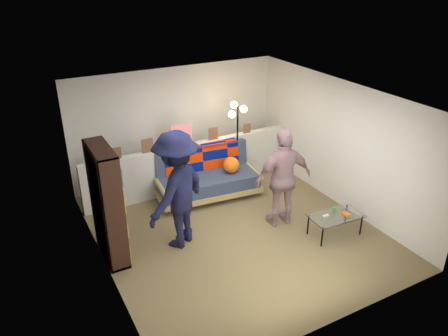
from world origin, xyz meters
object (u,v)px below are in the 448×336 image
Objects in this scene: person_left at (177,190)px; coffee_table at (336,216)px; bookshelf at (107,208)px; floor_lamp at (237,127)px; person_right at (283,178)px; futon_sofa at (207,177)px.

coffee_table is at bearing 124.58° from person_left.
floor_lamp is at bearing 23.11° from bookshelf.
person_right is at bearing 138.42° from person_left.
coffee_table is at bearing -19.40° from bookshelf.
bookshelf reaches higher than floor_lamp.
person_right is (-0.10, -1.79, -0.35)m from floor_lamp.
futon_sofa is at bearing -58.56° from person_right.
person_left reaches higher than futon_sofa.
futon_sofa is at bearing -164.69° from person_left.
bookshelf is at bearing -41.87° from person_left.
bookshelf is at bearing -154.53° from futon_sofa.
futon_sofa is at bearing -163.95° from floor_lamp.
futon_sofa is 2.27× the size of coffee_table.
coffee_table is (3.54, -1.25, -0.52)m from bookshelf.
futon_sofa is 2.52m from bookshelf.
person_right reaches higher than coffee_table.
person_left is (1.09, -0.19, 0.12)m from bookshelf.
floor_lamp is at bearing 101.25° from coffee_table.
coffee_table is 0.52× the size of person_right.
coffee_table is 0.47× the size of person_left.
person_right is (1.85, -0.31, -0.10)m from person_left.
bookshelf is at bearing -2.32° from person_right.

